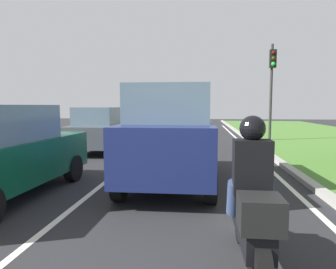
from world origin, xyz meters
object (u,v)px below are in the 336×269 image
Objects in this scene: car_sedan_left_lane at (0,153)px; car_hatchback_far at (100,130)px; car_suv_ahead at (171,134)px; motorcycle at (251,223)px; rider_person at (252,166)px; traffic_light_near_right at (272,77)px.

car_sedan_left_lane reaches higher than car_hatchback_far.
car_suv_ahead reaches higher than motorcycle.
car_suv_ahead is at bearing 107.98° from rider_person.
rider_person is (4.57, -8.40, 0.31)m from car_hatchback_far.
motorcycle is 13.53m from traffic_light_near_right.
car_suv_ahead is 3.88× the size of rider_person.
rider_person is at bearing -72.26° from car_suv_ahead.
car_sedan_left_lane is at bearing -89.94° from car_hatchback_far.
rider_person is at bearing -62.03° from car_hatchback_far.
car_suv_ahead is 0.91× the size of traffic_light_near_right.
car_suv_ahead is at bearing 27.75° from car_sedan_left_lane.
car_hatchback_far is at bearing 118.30° from rider_person.
car_hatchback_far is (-0.07, 6.20, -0.04)m from car_sedan_left_lane.
rider_person is at bearing -103.35° from traffic_light_near_right.
car_sedan_left_lane reaches higher than motorcycle.
car_suv_ahead is at bearing 107.77° from motorcycle.
car_hatchback_far is at bearing 92.52° from car_sedan_left_lane.
car_suv_ahead is 5.70m from car_hatchback_far.
traffic_light_near_right is (3.05, 12.89, 2.76)m from motorcycle.
car_suv_ahead is 2.38× the size of motorcycle.
car_sedan_left_lane is 3.74× the size of rider_person.
traffic_light_near_right reaches higher than car_sedan_left_lane.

